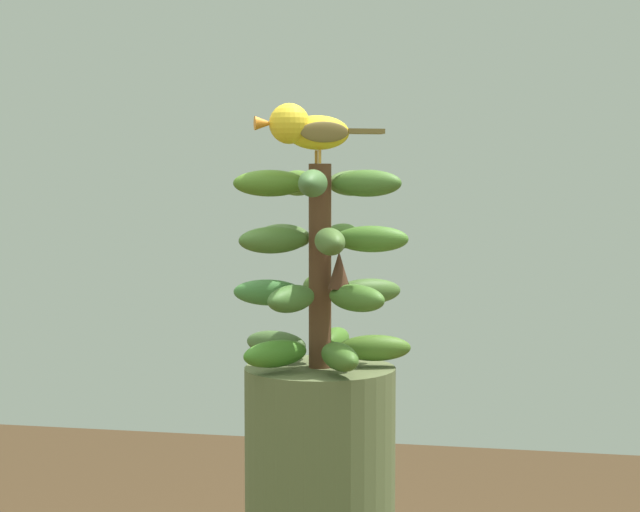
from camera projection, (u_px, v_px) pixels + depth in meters
The scene contains 2 objects.
banana_bunch at pixel (320, 266), 1.73m from camera, with size 0.30×0.30×0.33m.
perched_bird at pixel (305, 128), 1.69m from camera, with size 0.20×0.11×0.10m.
Camera 1 is at (-0.34, 1.69, 1.44)m, focal length 59.45 mm.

